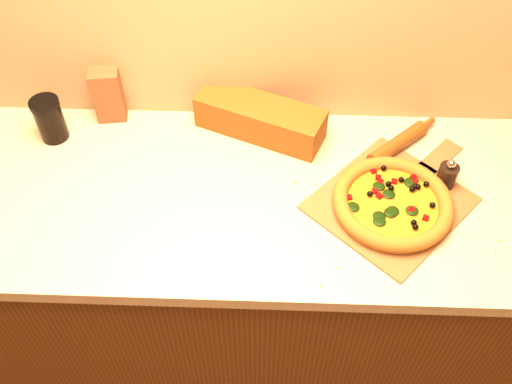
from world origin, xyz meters
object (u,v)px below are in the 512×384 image
pepper_grinder (447,176)px  pizza_peel (393,200)px  pizza (392,203)px  dark_jar (50,119)px  rolling_pin (398,144)px

pepper_grinder → pizza_peel: bearing=-157.7°
pizza → dark_jar: dark_jar is taller
pizza_peel → pepper_grinder: 0.16m
dark_jar → pizza_peel: bearing=-12.4°
rolling_pin → pizza_peel: bearing=-99.6°
pizza_peel → dark_jar: (-0.99, 0.22, 0.07)m
pepper_grinder → rolling_pin: pepper_grinder is taller
pizza_peel → rolling_pin: (0.03, 0.20, 0.02)m
pizza → dark_jar: 1.01m
rolling_pin → dark_jar: 1.02m
pizza → dark_jar: size_ratio=2.33×
pizza_peel → dark_jar: 1.01m
pizza_peel → pepper_grinder: bearing=65.1°
pizza_peel → pizza: size_ratio=1.59×
pizza_peel → dark_jar: dark_jar is taller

